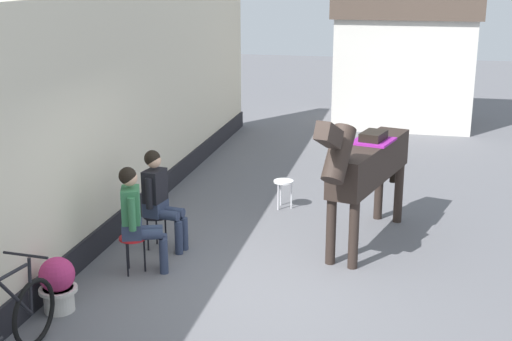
{
  "coord_description": "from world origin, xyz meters",
  "views": [
    {
      "loc": [
        1.61,
        -7.8,
        3.72
      ],
      "look_at": [
        -0.4,
        1.2,
        1.05
      ],
      "focal_mm": 49.12,
      "sensor_mm": 36.0,
      "label": 1
    }
  ],
  "objects": [
    {
      "name": "spare_stool_white",
      "position": [
        -0.29,
        2.72,
        0.4
      ],
      "size": [
        0.32,
        0.32,
        0.46
      ],
      "color": "white",
      "rests_on": "ground_plane"
    },
    {
      "name": "leaning_bicycle",
      "position": [
        -2.03,
        -2.54,
        0.4
      ],
      "size": [
        0.5,
        1.76,
        1.02
      ],
      "color": "black",
      "rests_on": "ground_plane"
    },
    {
      "name": "ground_plane",
      "position": [
        0.0,
        3.0,
        0.0
      ],
      "size": [
        40.0,
        40.0,
        0.0
      ],
      "primitive_type": "plane",
      "color": "slate"
    },
    {
      "name": "flower_planter_near",
      "position": [
        -2.11,
        -1.3,
        0.33
      ],
      "size": [
        0.43,
        0.43,
        0.64
      ],
      "color": "beige",
      "rests_on": "ground_plane"
    },
    {
      "name": "pub_facade_wall",
      "position": [
        -2.55,
        1.5,
        1.54
      ],
      "size": [
        0.34,
        14.0,
        3.4
      ],
      "color": "beige",
      "rests_on": "ground_plane"
    },
    {
      "name": "saddled_horse_center",
      "position": [
        1.08,
        1.46,
        1.16
      ],
      "size": [
        1.07,
        2.93,
        2.06
      ],
      "color": "#2D231E",
      "rests_on": "ground_plane"
    },
    {
      "name": "distant_cottage",
      "position": [
        1.4,
        9.7,
        1.8
      ],
      "size": [
        3.4,
        2.6,
        3.5
      ],
      "color": "silver",
      "rests_on": "ground_plane"
    },
    {
      "name": "seated_visitor_near",
      "position": [
        -1.63,
        -0.12,
        0.78
      ],
      "size": [
        0.61,
        0.49,
        1.39
      ],
      "color": "red",
      "rests_on": "ground_plane"
    },
    {
      "name": "seated_visitor_far",
      "position": [
        -1.62,
        0.68,
        0.78
      ],
      "size": [
        0.61,
        0.49,
        1.39
      ],
      "color": "black",
      "rests_on": "ground_plane"
    }
  ]
}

